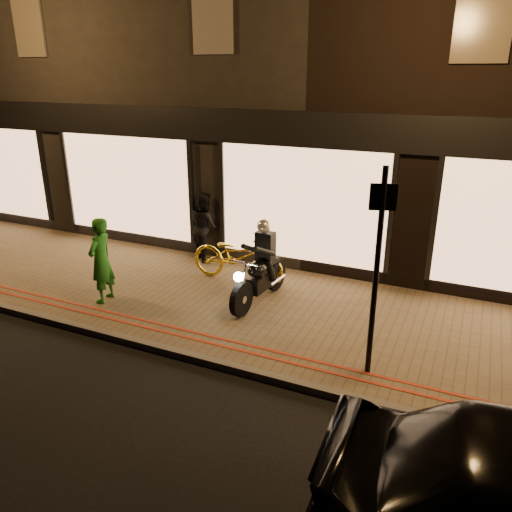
{
  "coord_description": "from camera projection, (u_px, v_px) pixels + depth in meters",
  "views": [
    {
      "loc": [
        3.34,
        -5.64,
        4.23
      ],
      "look_at": [
        -0.17,
        2.03,
        1.1
      ],
      "focal_mm": 35.0,
      "sensor_mm": 36.0,
      "label": 1
    }
  ],
  "objects": [
    {
      "name": "motorcycle",
      "position": [
        261.0,
        271.0,
        9.29
      ],
      "size": [
        0.61,
        1.94,
        1.59
      ],
      "rotation": [
        0.0,
        0.0,
        -0.09
      ],
      "color": "black",
      "rests_on": "sidewalk"
    },
    {
      "name": "sign_post",
      "position": [
        377.0,
        264.0,
        6.69
      ],
      "size": [
        0.34,
        0.14,
        3.0
      ],
      "rotation": [
        0.0,
        0.0,
        0.32
      ],
      "color": "black",
      "rests_on": "sidewalk"
    },
    {
      "name": "sidewalk",
      "position": [
        263.0,
        310.0,
        9.27
      ],
      "size": [
        50.0,
        4.0,
        0.12
      ],
      "primitive_type": "cube",
      "color": "brown",
      "rests_on": "ground"
    },
    {
      "name": "building_row",
      "position": [
        366.0,
        70.0,
        13.76
      ],
      "size": [
        48.0,
        10.11,
        8.5
      ],
      "color": "black",
      "rests_on": "ground"
    },
    {
      "name": "person_dark",
      "position": [
        205.0,
        226.0,
        11.39
      ],
      "size": [
        0.97,
        0.95,
        1.57
      ],
      "primitive_type": "imported",
      "rotation": [
        0.0,
        0.0,
        2.42
      ],
      "color": "black",
      "rests_on": "sidewalk"
    },
    {
      "name": "bicycle_gold",
      "position": [
        237.0,
        257.0,
        10.23
      ],
      "size": [
        2.06,
        0.75,
        1.08
      ],
      "primitive_type": "imported",
      "rotation": [
        0.0,
        0.0,
        1.55
      ],
      "color": "gold",
      "rests_on": "sidewalk"
    },
    {
      "name": "kerb_stone",
      "position": [
        212.0,
        362.0,
        7.6
      ],
      "size": [
        50.0,
        0.14,
        0.12
      ],
      "primitive_type": "cube",
      "color": "#59544C",
      "rests_on": "ground"
    },
    {
      "name": "red_kerb_lines",
      "position": [
        227.0,
        344.0,
        8.01
      ],
      "size": [
        50.0,
        0.26,
        0.01
      ],
      "color": "#99270D",
      "rests_on": "sidewalk"
    },
    {
      "name": "ground",
      "position": [
        210.0,
        367.0,
        7.58
      ],
      "size": [
        90.0,
        90.0,
        0.0
      ],
      "primitive_type": "plane",
      "color": "black",
      "rests_on": "ground"
    },
    {
      "name": "person_green",
      "position": [
        101.0,
        260.0,
        9.25
      ],
      "size": [
        0.45,
        0.63,
        1.63
      ],
      "primitive_type": "imported",
      "rotation": [
        0.0,
        0.0,
        -1.47
      ],
      "color": "#21731E",
      "rests_on": "sidewalk"
    }
  ]
}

